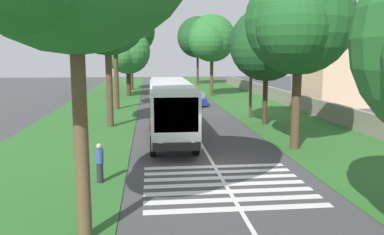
# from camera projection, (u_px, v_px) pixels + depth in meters

# --- Properties ---
(ground) EXTENTS (160.00, 160.00, 0.00)m
(ground) POSITION_uv_depth(u_px,v_px,m) (214.00, 165.00, 19.58)
(ground) COLOR #424244
(grass_verge_left) EXTENTS (120.00, 8.00, 0.04)m
(grass_verge_left) POSITION_uv_depth(u_px,v_px,m) (89.00, 119.00, 33.43)
(grass_verge_left) COLOR #2D6628
(grass_verge_left) RESTS_ON ground
(grass_verge_right) EXTENTS (120.00, 8.00, 0.04)m
(grass_verge_right) POSITION_uv_depth(u_px,v_px,m) (278.00, 116.00, 35.18)
(grass_verge_right) COLOR #2D6628
(grass_verge_right) RESTS_ON ground
(centre_line) EXTENTS (110.00, 0.16, 0.01)m
(centre_line) POSITION_uv_depth(u_px,v_px,m) (186.00, 118.00, 34.31)
(centre_line) COLOR silver
(centre_line) RESTS_ON ground
(coach_bus) EXTENTS (11.16, 2.62, 3.73)m
(coach_bus) POSITION_uv_depth(u_px,v_px,m) (170.00, 107.00, 24.99)
(coach_bus) COLOR white
(coach_bus) RESTS_ON ground
(zebra_crossing) EXTENTS (5.85, 6.80, 0.01)m
(zebra_crossing) POSITION_uv_depth(u_px,v_px,m) (225.00, 184.00, 16.68)
(zebra_crossing) COLOR silver
(zebra_crossing) RESTS_ON ground
(trailing_car_0) EXTENTS (4.30, 1.78, 1.43)m
(trailing_car_0) POSITION_uv_depth(u_px,v_px,m) (196.00, 99.00, 42.71)
(trailing_car_0) COLOR navy
(trailing_car_0) RESTS_ON ground
(trailing_car_1) EXTENTS (4.30, 1.78, 1.43)m
(trailing_car_1) POSITION_uv_depth(u_px,v_px,m) (186.00, 91.00, 51.85)
(trailing_car_1) COLOR #145933
(trailing_car_1) RESTS_ON ground
(trailing_car_2) EXTENTS (4.30, 1.78, 1.43)m
(trailing_car_2) POSITION_uv_depth(u_px,v_px,m) (180.00, 86.00, 60.49)
(trailing_car_2) COLOR gray
(trailing_car_2) RESTS_ON ground
(roadside_tree_left_0) EXTENTS (8.99, 7.35, 12.52)m
(roadside_tree_left_0) POSITION_uv_depth(u_px,v_px,m) (129.00, 33.00, 60.12)
(roadside_tree_left_0) COLOR #3D2D1E
(roadside_tree_left_0) RESTS_ON grass_verge_left
(roadside_tree_left_2) EXTENTS (5.33, 4.63, 10.48)m
(roadside_tree_left_2) POSITION_uv_depth(u_px,v_px,m) (114.00, 27.00, 38.48)
(roadside_tree_left_2) COLOR #4C3826
(roadside_tree_left_2) RESTS_ON grass_verge_left
(roadside_tree_left_3) EXTENTS (6.81, 5.77, 8.64)m
(roadside_tree_left_3) POSITION_uv_depth(u_px,v_px,m) (126.00, 53.00, 51.29)
(roadside_tree_left_3) COLOR #3D2D1E
(roadside_tree_left_3) RESTS_ON grass_verge_left
(roadside_tree_left_4) EXTENTS (7.08, 5.97, 11.25)m
(roadside_tree_left_4) POSITION_uv_depth(u_px,v_px,m) (104.00, 16.00, 28.59)
(roadside_tree_left_4) COLOR #4C3826
(roadside_tree_left_4) RESTS_ON grass_verge_left
(roadside_tree_right_0) EXTENTS (6.89, 5.97, 10.18)m
(roadside_tree_right_0) POSITION_uv_depth(u_px,v_px,m) (297.00, 23.00, 21.74)
(roadside_tree_right_0) COLOR #4C3826
(roadside_tree_right_0) RESTS_ON grass_verge_right
(roadside_tree_right_1) EXTENTS (7.84, 6.22, 10.49)m
(roadside_tree_right_1) POSITION_uv_depth(u_px,v_px,m) (210.00, 40.00, 51.23)
(roadside_tree_right_1) COLOR #4C3826
(roadside_tree_right_1) RESTS_ON grass_verge_right
(roadside_tree_right_2) EXTENTS (6.77, 5.71, 8.96)m
(roadside_tree_right_2) POSITION_uv_depth(u_px,v_px,m) (264.00, 46.00, 29.86)
(roadside_tree_right_2) COLOR #3D2D1E
(roadside_tree_right_2) RESTS_ON grass_verge_right
(roadside_tree_right_4) EXTENTS (9.13, 7.33, 12.14)m
(roadside_tree_right_4) POSITION_uv_depth(u_px,v_px,m) (196.00, 38.00, 71.09)
(roadside_tree_right_4) COLOR #3D2D1E
(roadside_tree_right_4) RESTS_ON grass_verge_right
(utility_pole) EXTENTS (0.24, 1.40, 7.23)m
(utility_pole) POSITION_uv_depth(u_px,v_px,m) (251.00, 74.00, 33.64)
(utility_pole) COLOR #473828
(utility_pole) RESTS_ON grass_verge_right
(roadside_wall) EXTENTS (70.00, 0.40, 1.49)m
(roadside_wall) POSITION_uv_depth(u_px,v_px,m) (295.00, 101.00, 40.33)
(roadside_wall) COLOR gray
(roadside_wall) RESTS_ON grass_verge_right
(roadside_building) EXTENTS (9.24, 8.22, 7.43)m
(roadside_building) POSITION_uv_depth(u_px,v_px,m) (339.00, 69.00, 43.67)
(roadside_building) COLOR beige
(roadside_building) RESTS_ON ground
(pedestrian) EXTENTS (0.34, 0.34, 1.69)m
(pedestrian) POSITION_uv_depth(u_px,v_px,m) (100.00, 163.00, 16.66)
(pedestrian) COLOR #26262D
(pedestrian) RESTS_ON grass_verge_left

